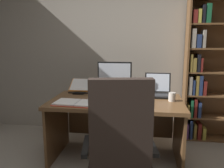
# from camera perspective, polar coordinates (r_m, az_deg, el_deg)

# --- Properties ---
(wall_back) EXTENTS (5.31, 0.12, 2.71)m
(wall_back) POSITION_cam_1_polar(r_m,az_deg,el_deg) (3.54, 6.28, 10.03)
(wall_back) COLOR #A89E8E
(wall_back) RESTS_ON ground
(desk) EXTENTS (1.50, 0.81, 0.72)m
(desk) POSITION_cam_1_polar(r_m,az_deg,el_deg) (2.83, 1.18, -7.32)
(desk) COLOR brown
(desk) RESTS_ON ground
(bookshelf) EXTENTS (0.82, 0.27, 1.92)m
(bookshelf) POSITION_cam_1_polar(r_m,az_deg,el_deg) (3.48, 22.31, 2.34)
(bookshelf) COLOR brown
(bookshelf) RESTS_ON ground
(office_chair) EXTENTS (0.66, 0.60, 1.12)m
(office_chair) POSITION_cam_1_polar(r_m,az_deg,el_deg) (2.01, 1.85, -16.67)
(office_chair) COLOR black
(office_chair) RESTS_ON ground
(monitor) EXTENTS (0.42, 0.16, 0.41)m
(monitor) POSITION_cam_1_polar(r_m,az_deg,el_deg) (2.93, 0.62, 1.31)
(monitor) COLOR black
(monitor) RESTS_ON desk
(laptop) EXTENTS (0.32, 0.32, 0.26)m
(laptop) POSITION_cam_1_polar(r_m,az_deg,el_deg) (2.95, 11.02, -1.68)
(laptop) COLOR black
(laptop) RESTS_ON desk
(keyboard) EXTENTS (0.42, 0.15, 0.02)m
(keyboard) POSITION_cam_1_polar(r_m,az_deg,el_deg) (2.54, -0.65, -4.56)
(keyboard) COLOR black
(keyboard) RESTS_ON desk
(computer_mouse) EXTENTS (0.06, 0.10, 0.04)m
(computer_mouse) POSITION_cam_1_polar(r_m,az_deg,el_deg) (2.51, 6.16, -4.60)
(computer_mouse) COLOR black
(computer_mouse) RESTS_ON desk
(reading_stand_with_book) EXTENTS (0.29, 0.28, 0.16)m
(reading_stand_with_book) POSITION_cam_1_polar(r_m,az_deg,el_deg) (3.10, -7.49, -0.52)
(reading_stand_with_book) COLOR black
(reading_stand_with_book) RESTS_ON desk
(open_binder) EXTENTS (0.52, 0.30, 0.02)m
(open_binder) POSITION_cam_1_polar(r_m,az_deg,el_deg) (2.56, -8.30, -4.54)
(open_binder) COLOR #DB422D
(open_binder) RESTS_ON desk
(notepad) EXTENTS (0.18, 0.23, 0.01)m
(notepad) POSITION_cam_1_polar(r_m,az_deg,el_deg) (2.72, -4.33, -3.69)
(notepad) COLOR white
(notepad) RESTS_ON desk
(pen) EXTENTS (0.14, 0.05, 0.01)m
(pen) POSITION_cam_1_polar(r_m,az_deg,el_deg) (2.71, -3.92, -3.52)
(pen) COLOR black
(pen) RESTS_ON notepad
(coffee_mug) EXTENTS (0.08, 0.08, 0.10)m
(coffee_mug) POSITION_cam_1_polar(r_m,az_deg,el_deg) (2.72, 14.26, -3.03)
(coffee_mug) COLOR silver
(coffee_mug) RESTS_ON desk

